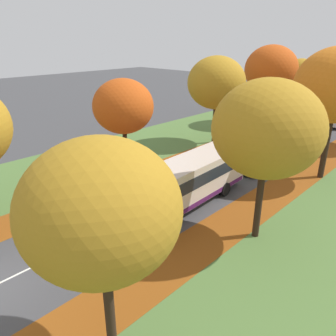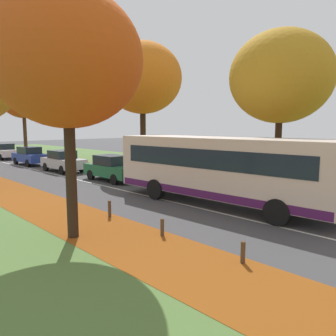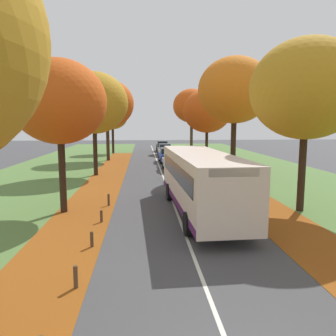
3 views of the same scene
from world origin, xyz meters
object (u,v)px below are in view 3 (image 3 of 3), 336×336
object	(u,v)px
tree_right_near	(307,89)
bollard_third	(76,277)
tree_left_far	(107,104)
car_green_lead	(184,171)
bollard_fourth	(92,239)
bollard_fifth	(101,216)
tree_left_near	(59,102)
tree_left_distant	(112,116)
bus	(200,179)
car_black_trailing	(162,146)
car_silver_following	(173,162)
car_blue_third_in_line	(167,155)
tree_left_mid	(94,103)
car_white_fourth_in_line	(165,150)
tree_right_mid	(235,90)
bollard_sixth	(109,200)
tree_right_far	(207,111)
tree_right_distant	(192,106)

from	to	relation	value
tree_right_near	bollard_third	size ratio (longest dim) A/B	13.37
tree_left_far	car_green_lead	xyz separation A→B (m)	(7.17, -14.62, -5.80)
bollard_fourth	bollard_fifth	xyz separation A→B (m)	(-0.02, 2.97, -0.01)
tree_left_near	tree_left_distant	distance (m)	31.89
bus	bollard_fourth	bearing A→B (deg)	-138.09
bollard_fifth	car_green_lead	bearing A→B (deg)	63.40
tree_right_near	bus	bearing A→B (deg)	-179.98
tree_left_near	bollard_third	size ratio (longest dim) A/B	11.75
bus	car_green_lead	bearing A→B (deg)	88.23
bollard_third	car_black_trailing	size ratio (longest dim) A/B	0.15
car_silver_following	car_blue_third_in_line	world-z (taller)	same
tree_left_near	tree_left_far	world-z (taller)	tree_left_far
tree_left_mid	car_white_fourth_in_line	xyz separation A→B (m)	(6.95, 15.89, -5.25)
tree_right_near	tree_right_mid	bearing A→B (deg)	92.66
tree_left_distant	bollard_sixth	bearing A→B (deg)	-85.46
tree_right_near	tree_right_far	bearing A→B (deg)	91.49
tree_right_near	car_blue_third_in_line	bearing A→B (deg)	104.01
tree_left_near	bollard_fifth	xyz separation A→B (m)	(2.09, -1.89, -5.14)
tree_left_distant	car_black_trailing	size ratio (longest dim) A/B	1.77
bollard_fifth	car_green_lead	distance (m)	11.11
tree_right_distant	bollard_fourth	distance (m)	40.10
tree_left_mid	tree_right_mid	distance (m)	11.58
tree_left_mid	car_white_fourth_in_line	distance (m)	18.12
tree_right_far	car_green_lead	world-z (taller)	tree_right_far
bollard_fifth	car_green_lead	size ratio (longest dim) A/B	0.13
car_silver_following	car_black_trailing	distance (m)	20.40
car_silver_following	tree_right_near	bearing A→B (deg)	-70.78
tree_left_far	tree_right_far	size ratio (longest dim) A/B	1.14
bollard_third	car_white_fourth_in_line	distance (m)	35.65
bollard_sixth	car_blue_third_in_line	distance (m)	19.73
bollard_fifth	bollard_sixth	bearing A→B (deg)	89.55
bollard_fourth	car_blue_third_in_line	distance (m)	25.53
bollard_fifth	car_silver_following	bearing A→B (deg)	73.67
car_black_trailing	car_green_lead	bearing A→B (deg)	-89.94
tree_left_far	tree_right_distant	world-z (taller)	tree_right_distant
tree_right_distant	car_green_lead	size ratio (longest dim) A/B	2.26
bollard_third	car_silver_following	world-z (taller)	car_silver_following
car_green_lead	bollard_fourth	bearing A→B (deg)	-110.99
bollard_sixth	tree_left_distant	bearing A→B (deg)	94.54
tree_left_far	tree_left_mid	bearing A→B (deg)	-89.54
tree_right_far	car_white_fourth_in_line	xyz separation A→B (m)	(-4.44, 6.39, -4.95)
tree_left_mid	bollard_sixth	bearing A→B (deg)	-78.55
bollard_fifth	tree_right_near	bearing A→B (deg)	7.13
tree_left_mid	car_green_lead	distance (m)	9.51
car_silver_following	car_blue_third_in_line	size ratio (longest dim) A/B	1.00
tree_left_distant	bus	bearing A→B (deg)	-77.66
car_silver_following	bollard_third	bearing A→B (deg)	-101.96
tree_right_distant	tree_left_far	bearing A→B (deg)	-136.64
tree_left_distant	tree_right_distant	xyz separation A→B (m)	(11.78, 1.68, 1.49)
tree_left_mid	car_black_trailing	size ratio (longest dim) A/B	2.03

